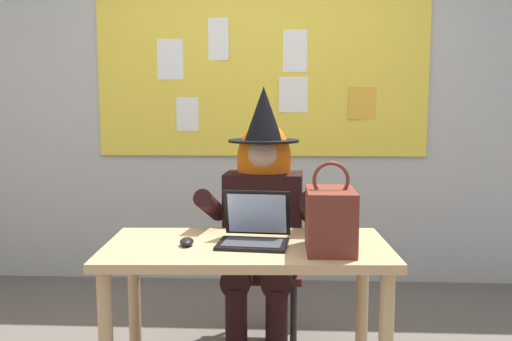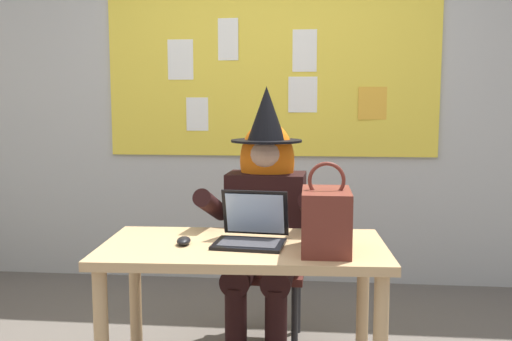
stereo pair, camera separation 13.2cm
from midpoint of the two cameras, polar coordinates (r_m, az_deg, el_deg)
The scene contains 8 objects.
wall_back_bulletin at distance 4.14m, azimuth -0.31°, elevation 7.19°, with size 5.58×1.94×2.68m.
desk_main at distance 2.50m, azimuth -2.46°, elevation -9.87°, with size 1.27×0.69×0.72m.
chair_at_desk at distance 3.18m, azimuth -0.37°, elevation -8.42°, with size 0.43×0.43×0.89m.
person_costumed at distance 3.00m, azimuth -0.60°, elevation -3.78°, with size 0.61×0.67×1.43m.
laptop at distance 2.49m, azimuth -1.69°, elevation -6.27°, with size 0.33×0.31×0.23m.
computer_mouse at distance 2.47m, azimuth -8.62°, elevation -7.21°, with size 0.06×0.10×0.03m, color black.
handbag at distance 2.36m, azimuth 6.02°, elevation -4.97°, with size 0.20×0.30×0.38m.
coffee_mug at distance 2.27m, azimuth 5.25°, elevation -7.66°, with size 0.08×0.08×0.10m, color silver.
Camera 1 is at (0.16, -2.34, 1.34)m, focal length 39.12 mm.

